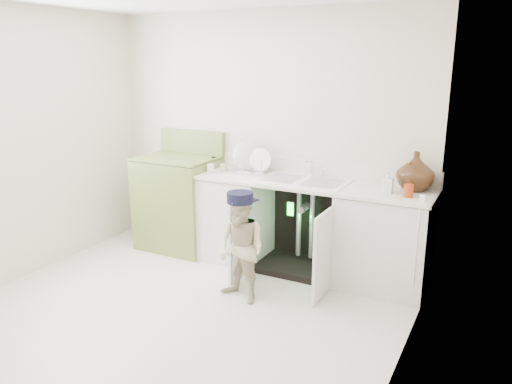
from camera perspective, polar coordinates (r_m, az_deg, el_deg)
ground at (r=4.32m, az=-8.20°, el=-13.02°), size 3.50×3.50×0.00m
room_shell at (r=3.90m, az=-8.87°, el=3.44°), size 6.00×5.50×1.26m
counter_run at (r=4.86m, az=5.67°, el=-3.60°), size 2.44×1.02×1.24m
avocado_stove at (r=5.51m, az=-8.75°, el=-1.02°), size 0.81×0.65×1.26m
repair_worker at (r=4.22m, az=-1.70°, el=-6.34°), size 0.53×0.74×0.96m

